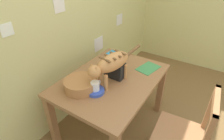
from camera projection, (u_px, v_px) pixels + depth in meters
The scene contains 10 objects.
wall_rear at pixel (64, 18), 1.99m from camera, with size 4.85×0.11×2.50m.
dining_table at pixel (112, 85), 2.00m from camera, with size 1.22×0.88×0.72m.
cat at pixel (111, 64), 1.75m from camera, with size 0.69×0.23×0.33m.
saucer_bowl at pixel (95, 91), 1.73m from camera, with size 0.17×0.17×0.03m, color blue.
coffee_mug at pixel (95, 86), 1.70m from camera, with size 0.13×0.08×0.09m.
magazine at pixel (148, 68), 2.12m from camera, with size 0.27×0.18×0.01m, color #409251.
book_stack at pixel (113, 54), 2.39m from camera, with size 0.18×0.13×0.03m.
wicker_basket at pixel (81, 84), 1.76m from camera, with size 0.32×0.32×0.10m.
toaster at pixel (115, 70), 1.93m from camera, with size 0.12×0.20×0.18m.
wooden_chair_near at pixel (183, 134), 1.65m from camera, with size 0.45×0.45×0.93m.
Camera 1 is at (-1.40, 0.20, 1.82)m, focal length 29.26 mm.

